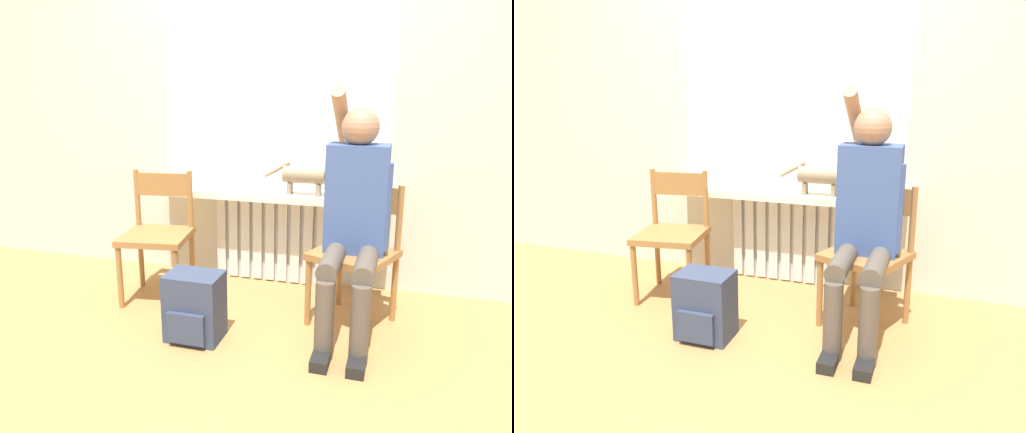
% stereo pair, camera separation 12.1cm
% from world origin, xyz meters
% --- Properties ---
extents(ground_plane, '(12.00, 12.00, 0.00)m').
position_xyz_m(ground_plane, '(0.00, 0.00, 0.00)').
color(ground_plane, '#B27F47').
extents(wall_with_window, '(7.00, 0.06, 2.70)m').
position_xyz_m(wall_with_window, '(0.00, 1.23, 1.35)').
color(wall_with_window, beige).
rests_on(wall_with_window, ground_plane).
extents(radiator, '(0.83, 0.08, 0.62)m').
position_xyz_m(radiator, '(0.00, 1.15, 0.31)').
color(radiator, silver).
rests_on(radiator, ground_plane).
extents(windowsill, '(1.65, 0.26, 0.05)m').
position_xyz_m(windowsill, '(0.00, 1.07, 0.65)').
color(windowsill, white).
rests_on(windowsill, radiator).
extents(window_glass, '(1.58, 0.01, 1.36)m').
position_xyz_m(window_glass, '(0.00, 1.20, 1.35)').
color(window_glass, white).
rests_on(window_glass, windowsill).
extents(chair_left, '(0.48, 0.48, 0.83)m').
position_xyz_m(chair_left, '(-0.64, 0.66, 0.44)').
color(chair_left, '#9E6B38').
rests_on(chair_left, ground_plane).
extents(chair_right, '(0.55, 0.55, 0.83)m').
position_xyz_m(chair_right, '(0.65, 0.66, 0.44)').
color(chair_right, '#9E6B38').
rests_on(chair_right, ground_plane).
extents(person, '(0.36, 1.02, 1.39)m').
position_xyz_m(person, '(0.64, 0.55, 0.70)').
color(person, brown).
rests_on(person, ground_plane).
extents(cat, '(0.49, 0.11, 0.23)m').
position_xyz_m(cat, '(0.28, 1.03, 0.81)').
color(cat, '#9E896B').
rests_on(cat, windowsill).
extents(backpack, '(0.30, 0.25, 0.38)m').
position_xyz_m(backpack, '(-0.18, 0.18, 0.19)').
color(backpack, '#333D56').
rests_on(backpack, ground_plane).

